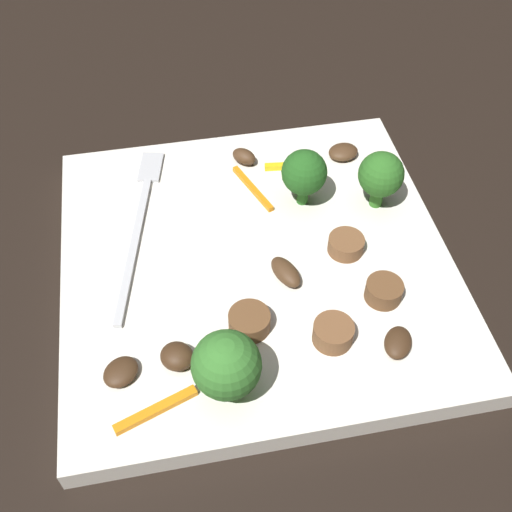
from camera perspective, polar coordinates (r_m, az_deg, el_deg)
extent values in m
plane|color=black|center=(0.48, 0.00, -1.40)|extent=(1.40, 1.40, 0.00)
cube|color=white|center=(0.47, 0.00, -0.71)|extent=(0.29, 0.29, 0.02)
cube|color=silver|center=(0.48, -11.08, 0.85)|extent=(0.14, 0.04, 0.00)
cube|color=silver|center=(0.54, -9.59, 7.99)|extent=(0.04, 0.03, 0.00)
cylinder|color=#408630|center=(0.39, -2.60, -11.49)|extent=(0.01, 0.01, 0.02)
sphere|color=#387A2D|center=(0.38, -2.72, -9.91)|extent=(0.04, 0.04, 0.04)
cylinder|color=#296420|center=(0.50, 4.29, 5.87)|extent=(0.01, 0.01, 0.02)
sphere|color=#235B1E|center=(0.49, 4.43, 7.62)|extent=(0.04, 0.04, 0.04)
cylinder|color=#347525|center=(0.50, 11.00, 5.59)|extent=(0.01, 0.01, 0.02)
sphere|color=#2D6B23|center=(0.49, 11.35, 7.33)|extent=(0.04, 0.04, 0.04)
cylinder|color=brown|center=(0.45, 11.59, -3.14)|extent=(0.04, 0.04, 0.01)
cylinder|color=brown|center=(0.42, 7.06, -6.99)|extent=(0.03, 0.03, 0.01)
cylinder|color=brown|center=(0.47, 8.21, 1.03)|extent=(0.03, 0.03, 0.01)
cylinder|color=brown|center=(0.42, -0.61, -5.99)|extent=(0.04, 0.04, 0.01)
ellipsoid|color=#4C331E|center=(0.54, -1.10, 9.06)|extent=(0.03, 0.03, 0.01)
ellipsoid|color=#422B19|center=(0.41, -12.24, -10.30)|extent=(0.03, 0.03, 0.01)
ellipsoid|color=#422B19|center=(0.42, 12.83, -7.71)|extent=(0.03, 0.03, 0.01)
ellipsoid|color=#4C331E|center=(0.45, 2.73, -1.47)|extent=(0.03, 0.03, 0.01)
ellipsoid|color=#4C331E|center=(0.55, 7.97, 9.39)|extent=(0.02, 0.03, 0.01)
ellipsoid|color=#422B19|center=(0.41, -7.23, -9.07)|extent=(0.03, 0.03, 0.01)
cube|color=yellow|center=(0.53, 3.36, 8.22)|extent=(0.01, 0.05, 0.00)
cube|color=orange|center=(0.40, -9.12, -13.70)|extent=(0.02, 0.05, 0.00)
cube|color=orange|center=(0.51, -0.31, 6.19)|extent=(0.06, 0.02, 0.00)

